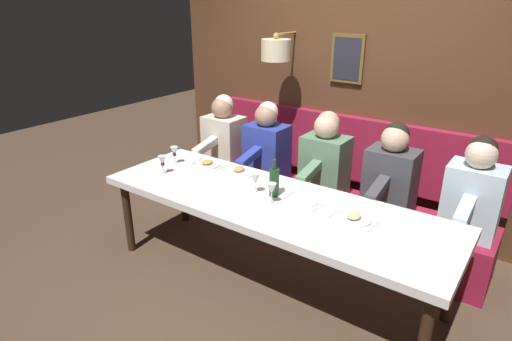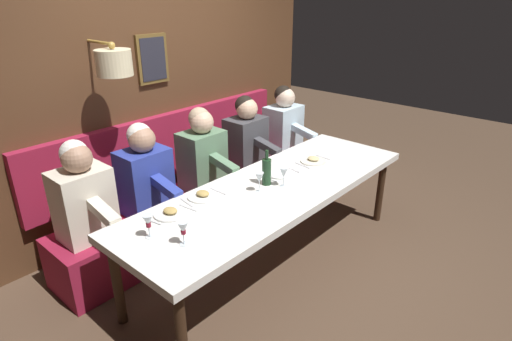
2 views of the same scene
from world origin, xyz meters
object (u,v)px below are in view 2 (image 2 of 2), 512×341
diner_nearest (284,123)px  diner_farthest (83,194)px  diner_near (246,136)px  wine_bottle (267,171)px  dining_table (274,193)px  wine_glass_2 (284,173)px  wine_glass_1 (183,229)px  wine_glass_0 (148,222)px  diner_middle (202,152)px  diner_far (145,172)px  wine_glass_3 (259,178)px

diner_nearest → diner_farthest: 2.44m
diner_near → wine_bottle: diner_near is taller
dining_table → wine_glass_2: 0.19m
diner_farthest → diner_near: bearing=-90.0°
diner_farthest → wine_glass_2: size_ratio=4.82×
dining_table → wine_glass_1: 1.06m
diner_nearest → diner_near: 0.63m
wine_glass_0 → diner_middle: bearing=-56.2°
dining_table → diner_nearest: (0.88, -1.25, 0.14)m
wine_glass_1 → wine_glass_2: (0.06, -1.09, 0.00)m
diner_nearest → diner_far: 1.89m
diner_nearest → diner_farthest: same height
dining_table → wine_bottle: (0.07, 0.01, 0.18)m
diner_near → diner_far: (0.00, 1.25, 0.00)m
diner_near → diner_farthest: 1.80m
dining_table → diner_farthest: 1.48m
dining_table → wine_glass_1: size_ratio=16.98×
diner_far → diner_farthest: bearing=90.0°
diner_farthest → wine_glass_3: 1.34m
diner_far → wine_glass_2: diner_far is taller
wine_bottle → diner_middle: bearing=-1.4°
diner_near → diner_far: size_ratio=1.00×
diner_nearest → wine_glass_1: 2.50m
diner_farthest → wine_glass_3: diner_farthest is taller
wine_glass_2 → diner_middle: bearing=2.5°
dining_table → wine_glass_2: bearing=-139.5°
diner_near → wine_bottle: size_ratio=2.64×
wine_glass_1 → wine_glass_3: same height
dining_table → wine_bottle: wine_bottle is taller
dining_table → diner_farthest: bearing=53.4°
wine_glass_3 → wine_bottle: (0.05, -0.14, -0.00)m
wine_glass_1 → wine_glass_2: same height
diner_far → wine_glass_1: bearing=157.9°
diner_farthest → wine_glass_2: (-0.94, -1.23, 0.04)m
wine_glass_0 → diner_nearest: bearing=-72.3°
diner_nearest → wine_glass_3: (-0.86, 1.41, 0.04)m
diner_near → diner_far: same height
diner_middle → wine_glass_1: diner_middle is taller
diner_middle → diner_farthest: 1.19m
dining_table → wine_glass_2: size_ratio=16.98×
diner_middle → wine_bottle: size_ratio=2.64×
wine_glass_0 → wine_glass_2: same height
wine_glass_0 → wine_glass_3: (-0.09, -0.98, 0.00)m
diner_near → wine_glass_1: (-1.00, 1.66, 0.04)m
diner_nearest → wine_bottle: diner_nearest is taller
wine_glass_1 → wine_bottle: size_ratio=0.55×
wine_bottle → wine_glass_3: bearing=107.9°
diner_near → wine_bottle: (-0.81, 0.63, 0.04)m
diner_middle → diner_far: 0.64m
diner_farthest → wine_glass_1: 1.01m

